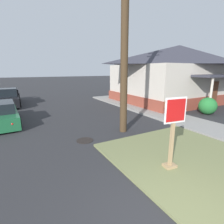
{
  "coord_description": "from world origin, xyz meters",
  "views": [
    {
      "loc": [
        -2.36,
        -1.63,
        2.91
      ],
      "look_at": [
        1.16,
        4.63,
        1.17
      ],
      "focal_mm": 27.89,
      "sensor_mm": 36.0,
      "label": 1
    }
  ],
  "objects_px": {
    "manhole_cover": "(85,140)",
    "street_bench": "(174,109)",
    "stop_sign": "(173,135)",
    "utility_pole": "(125,32)",
    "pickup_truck_black": "(6,98)"
  },
  "relations": [
    {
      "from": "stop_sign",
      "to": "utility_pole",
      "type": "xyz_separation_m",
      "value": [
        0.61,
        3.52,
        3.39
      ]
    },
    {
      "from": "street_bench",
      "to": "utility_pole",
      "type": "distance_m",
      "value": 5.69
    },
    {
      "from": "stop_sign",
      "to": "manhole_cover",
      "type": "distance_m",
      "value": 3.78
    },
    {
      "from": "stop_sign",
      "to": "pickup_truck_black",
      "type": "distance_m",
      "value": 14.43
    },
    {
      "from": "manhole_cover",
      "to": "pickup_truck_black",
      "type": "height_order",
      "value": "pickup_truck_black"
    },
    {
      "from": "street_bench",
      "to": "manhole_cover",
      "type": "bearing_deg",
      "value": -173.27
    },
    {
      "from": "manhole_cover",
      "to": "pickup_truck_black",
      "type": "bearing_deg",
      "value": 106.47
    },
    {
      "from": "stop_sign",
      "to": "pickup_truck_black",
      "type": "xyz_separation_m",
      "value": [
        -4.51,
        13.7,
        -0.49
      ]
    },
    {
      "from": "manhole_cover",
      "to": "utility_pole",
      "type": "relative_size",
      "value": 0.08
    },
    {
      "from": "manhole_cover",
      "to": "street_bench",
      "type": "bearing_deg",
      "value": 6.73
    },
    {
      "from": "manhole_cover",
      "to": "utility_pole",
      "type": "height_order",
      "value": "utility_pole"
    },
    {
      "from": "manhole_cover",
      "to": "utility_pole",
      "type": "distance_m",
      "value": 4.94
    },
    {
      "from": "pickup_truck_black",
      "to": "street_bench",
      "type": "relative_size",
      "value": 3.72
    },
    {
      "from": "stop_sign",
      "to": "manhole_cover",
      "type": "xyz_separation_m",
      "value": [
        -1.44,
        3.32,
        -1.1
      ]
    },
    {
      "from": "stop_sign",
      "to": "utility_pole",
      "type": "height_order",
      "value": "utility_pole"
    }
  ]
}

